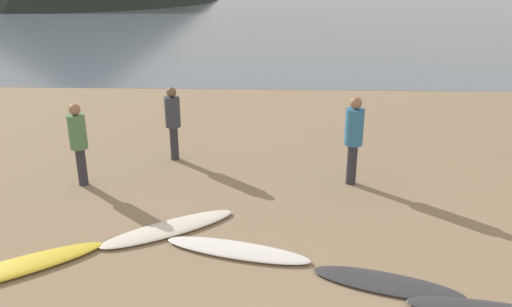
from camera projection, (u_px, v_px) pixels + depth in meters
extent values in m
cube|color=#8C7559|center=(286.00, 134.00, 13.08)|extent=(120.00, 120.00, 0.20)
ellipsoid|color=yellow|center=(8.00, 270.00, 7.13)|extent=(2.45, 1.93, 0.09)
ellipsoid|color=silver|center=(169.00, 228.00, 8.24)|extent=(2.15, 1.70, 0.08)
ellipsoid|color=white|center=(237.00, 250.00, 7.62)|extent=(2.26, 1.02, 0.08)
ellipsoid|color=#333338|center=(387.00, 283.00, 6.86)|extent=(2.05, 1.10, 0.06)
cylinder|color=#2D2D38|center=(174.00, 143.00, 11.07)|extent=(0.18, 0.18, 0.73)
cylinder|color=#333842|center=(172.00, 112.00, 10.83)|extent=(0.32, 0.32, 0.64)
sphere|color=brown|center=(171.00, 92.00, 10.68)|extent=(0.21, 0.21, 0.21)
cylinder|color=#2D2D38|center=(82.00, 167.00, 9.81)|extent=(0.18, 0.18, 0.74)
cylinder|color=#4C7A4C|center=(77.00, 132.00, 9.56)|extent=(0.32, 0.32, 0.64)
sphere|color=#936B4C|center=(75.00, 109.00, 9.41)|extent=(0.21, 0.21, 0.21)
cylinder|color=#2D2D38|center=(352.00, 164.00, 9.85)|extent=(0.19, 0.19, 0.79)
cylinder|color=teal|center=(354.00, 127.00, 9.59)|extent=(0.34, 0.34, 0.69)
sphere|color=#936B4C|center=(356.00, 103.00, 9.43)|extent=(0.22, 0.22, 0.22)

